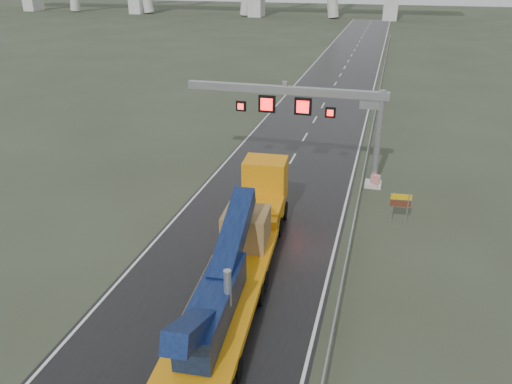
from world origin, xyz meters
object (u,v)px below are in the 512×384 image
(striped_barrier, at_px, (375,182))
(heavy_haul_truck, at_px, (241,247))
(sign_gantry, at_px, (313,108))
(exit_sign_pair, at_px, (401,203))

(striped_barrier, bearing_deg, heavy_haul_truck, -94.68)
(heavy_haul_truck, bearing_deg, sign_gantry, 80.45)
(heavy_haul_truck, height_order, exit_sign_pair, heavy_haul_truck)
(sign_gantry, relative_size, heavy_haul_truck, 0.73)
(heavy_haul_truck, distance_m, exit_sign_pair, 11.40)
(sign_gantry, bearing_deg, striped_barrier, -3.99)
(exit_sign_pair, bearing_deg, striped_barrier, 102.66)
(striped_barrier, bearing_deg, exit_sign_pair, -52.24)
(exit_sign_pair, relative_size, striped_barrier, 2.06)
(sign_gantry, height_order, striped_barrier, sign_gantry)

